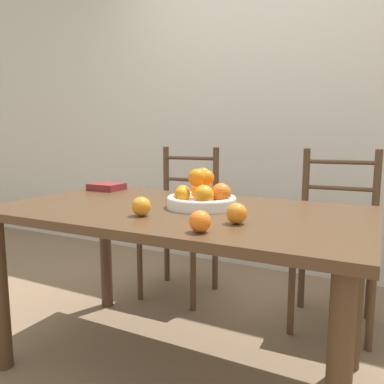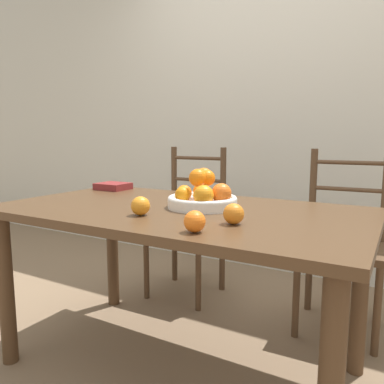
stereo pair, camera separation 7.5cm
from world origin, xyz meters
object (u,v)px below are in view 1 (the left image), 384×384
(orange_loose_1, at_px, (200,221))
(book_stack, at_px, (107,187))
(orange_loose_2, at_px, (141,206))
(chair_left, at_px, (181,225))
(chair_right, at_px, (335,244))
(fruit_bowl, at_px, (202,196))
(orange_loose_0, at_px, (237,213))

(orange_loose_1, relative_size, book_stack, 0.39)
(orange_loose_2, height_order, chair_left, chair_left)
(orange_loose_1, height_order, chair_right, chair_right)
(fruit_bowl, xyz_separation_m, chair_right, (0.48, 0.71, -0.33))
(orange_loose_0, bearing_deg, fruit_bowl, 137.45)
(fruit_bowl, bearing_deg, chair_left, 124.49)
(chair_left, relative_size, book_stack, 5.48)
(orange_loose_1, distance_m, chair_left, 1.32)
(orange_loose_1, xyz_separation_m, chair_right, (0.30, 1.10, -0.32))
(fruit_bowl, distance_m, orange_loose_0, 0.32)
(orange_loose_0, distance_m, chair_right, 1.01)
(orange_loose_2, height_order, chair_right, chair_right)
(orange_loose_0, relative_size, orange_loose_2, 0.99)
(book_stack, bearing_deg, chair_right, 20.65)
(chair_right, bearing_deg, chair_left, 177.72)
(fruit_bowl, distance_m, book_stack, 0.78)
(orange_loose_0, bearing_deg, book_stack, 153.92)
(fruit_bowl, relative_size, orange_loose_2, 4.01)
(chair_right, xyz_separation_m, book_stack, (-1.21, -0.46, 0.30))
(chair_left, bearing_deg, orange_loose_0, -53.74)
(orange_loose_0, height_order, book_stack, orange_loose_0)
(orange_loose_0, xyz_separation_m, chair_right, (0.24, 0.93, -0.32))
(orange_loose_1, height_order, book_stack, orange_loose_1)
(chair_left, relative_size, chair_right, 1.00)
(chair_right, bearing_deg, fruit_bowl, -126.09)
(orange_loose_0, distance_m, orange_loose_2, 0.38)
(orange_loose_0, xyz_separation_m, chair_left, (-0.73, 0.93, -0.32))
(orange_loose_0, relative_size, book_stack, 0.41)
(chair_left, distance_m, chair_right, 0.97)
(orange_loose_0, height_order, chair_left, chair_left)
(orange_loose_2, xyz_separation_m, book_stack, (-0.60, 0.52, -0.02))
(fruit_bowl, bearing_deg, book_stack, 160.69)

